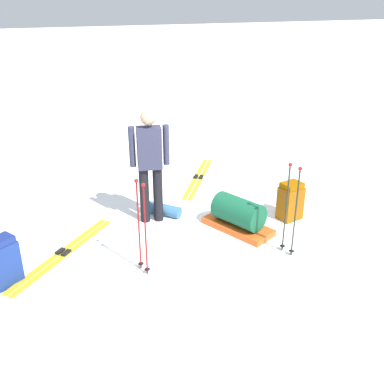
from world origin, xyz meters
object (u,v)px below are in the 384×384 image
(ski_poles_planted_far, at_px, (142,223))
(ski_poles_planted_near, at_px, (291,205))
(backpack_bright, at_px, (3,262))
(gear_sled, at_px, (238,215))
(ski_pair_far, at_px, (63,253))
(sleeping_mat_rolled, at_px, (164,210))
(ski_pair_near, at_px, (198,178))
(skier_standing, at_px, (150,161))
(backpack_large_dark, at_px, (290,201))

(ski_poles_planted_far, bearing_deg, ski_poles_planted_near, 83.75)
(backpack_bright, bearing_deg, gear_sled, 95.68)
(ski_pair_far, bearing_deg, sleeping_mat_rolled, 112.86)
(ski_pair_far, bearing_deg, gear_sled, 86.90)
(ski_pair_near, relative_size, backpack_bright, 2.85)
(skier_standing, distance_m, ski_poles_planted_far, 1.36)
(backpack_bright, bearing_deg, ski_pair_far, 123.05)
(skier_standing, distance_m, backpack_bright, 2.35)
(ski_pair_far, xyz_separation_m, backpack_large_dark, (0.08, 3.34, 0.27))
(ski_pair_far, bearing_deg, backpack_bright, -56.95)
(ski_pair_far, bearing_deg, skier_standing, 112.06)
(ski_poles_planted_far, relative_size, sleeping_mat_rolled, 2.20)
(ski_poles_planted_far, distance_m, sleeping_mat_rolled, 1.63)
(skier_standing, relative_size, ski_pair_far, 1.08)
(skier_standing, xyz_separation_m, ski_poles_planted_near, (1.47, 1.46, -0.26))
(ski_pair_near, xyz_separation_m, backpack_bright, (2.30, -3.25, 0.29))
(sleeping_mat_rolled, bearing_deg, ski_poles_planted_far, -24.96)
(skier_standing, distance_m, ski_poles_planted_near, 2.09)
(backpack_large_dark, bearing_deg, gear_sled, -86.32)
(backpack_large_dark, height_order, backpack_bright, backpack_bright)
(skier_standing, distance_m, ski_pair_near, 2.02)
(ski_pair_near, height_order, backpack_bright, backpack_bright)
(sleeping_mat_rolled, bearing_deg, backpack_large_dark, 67.51)
(backpack_large_dark, relative_size, backpack_bright, 0.96)
(ski_poles_planted_far, distance_m, gear_sled, 1.70)
(skier_standing, bearing_deg, ski_pair_near, 137.13)
(backpack_large_dark, distance_m, backpack_bright, 4.04)
(skier_standing, distance_m, sleeping_mat_rolled, 0.90)
(ski_poles_planted_far, bearing_deg, backpack_large_dark, 104.86)
(ski_pair_near, bearing_deg, skier_standing, -42.87)
(ski_poles_planted_near, height_order, sleeping_mat_rolled, ski_poles_planted_near)
(ski_poles_planted_near, distance_m, sleeping_mat_rolled, 2.10)
(skier_standing, relative_size, ski_poles_planted_near, 1.36)
(ski_pair_near, bearing_deg, backpack_bright, -54.68)
(backpack_bright, height_order, ski_poles_planted_near, ski_poles_planted_near)
(backpack_large_dark, height_order, gear_sled, backpack_large_dark)
(ski_poles_planted_near, distance_m, gear_sled, 0.99)
(ski_pair_far, bearing_deg, ski_poles_planted_near, 71.79)
(skier_standing, distance_m, ski_pair_far, 1.73)
(ski_pair_far, bearing_deg, ski_poles_planted_far, 52.09)
(skier_standing, xyz_separation_m, backpack_bright, (0.99, -2.03, -0.66))
(ski_pair_far, relative_size, ski_poles_planted_near, 1.26)
(ski_poles_planted_far, height_order, gear_sled, ski_poles_planted_far)
(ski_pair_near, relative_size, ski_pair_far, 1.11)
(backpack_large_dark, distance_m, ski_poles_planted_far, 2.53)
(ski_pair_far, height_order, backpack_bright, backpack_bright)
(gear_sled, distance_m, sleeping_mat_rolled, 1.20)
(backpack_large_dark, distance_m, sleeping_mat_rolled, 1.93)
(skier_standing, height_order, sleeping_mat_rolled, skier_standing)
(skier_standing, bearing_deg, ski_pair_far, -67.94)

